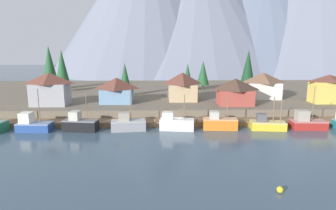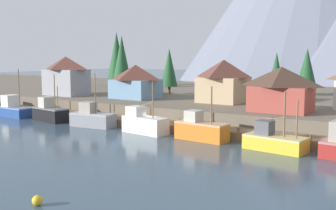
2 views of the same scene
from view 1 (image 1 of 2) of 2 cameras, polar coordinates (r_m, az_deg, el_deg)
ground_plane at (r=75.36m, az=0.73°, el=-0.72°), size 400.00×400.00×1.00m
dock at (r=57.61m, az=1.47°, el=-3.41°), size 80.00×4.00×1.60m
shoreline_bank at (r=86.84m, az=0.40°, el=2.02°), size 400.00×56.00×2.50m
mountain_central_peak at (r=192.13m, az=6.17°, el=17.72°), size 131.18×131.18×74.79m
mountain_east_peak at (r=193.65m, az=18.19°, el=15.90°), size 116.00×116.00×66.06m
mountain_far_ridge at (r=218.20m, az=26.51°, el=17.43°), size 166.33×166.33×86.62m
fishing_boat_blue at (r=58.54m, az=-24.99°, el=-3.51°), size 6.14×3.18×7.77m
fishing_boat_black at (r=55.65m, az=-16.91°, el=-3.56°), size 6.48×3.31×7.08m
fishing_boat_grey at (r=54.02m, az=-7.88°, el=-3.72°), size 6.50×3.26×7.47m
fishing_boat_white at (r=53.88m, az=1.55°, el=-3.58°), size 6.51×3.12×6.63m
fishing_boat_orange at (r=55.08m, az=10.06°, el=-3.45°), size 6.42×2.82×6.32m
fishing_boat_yellow at (r=57.26m, az=18.88°, el=-3.61°), size 6.54×3.51×6.19m
fishing_boat_red at (r=60.41m, az=25.60°, el=-3.13°), size 6.42×3.22×7.99m
house_blue at (r=68.19m, az=-10.00°, el=2.95°), size 7.54×6.68×5.80m
house_grey at (r=69.00m, az=-22.18°, el=3.00°), size 8.05×5.38×7.22m
house_red at (r=66.24m, az=13.07°, el=2.63°), size 7.85×5.54×5.87m
house_yellow at (r=76.36m, az=28.95°, el=2.84°), size 7.87×4.57×6.49m
house_tan at (r=70.42m, az=2.84°, el=3.74°), size 6.89×7.30×6.71m
house_white at (r=77.04m, az=18.11°, el=3.75°), size 7.94×6.96×6.48m
conifer_near_left at (r=87.02m, az=3.85°, el=5.84°), size 3.05×3.05×8.04m
conifer_near_right at (r=94.93m, az=-22.26°, el=7.33°), size 4.58×4.58×13.28m
conifer_mid_left at (r=89.94m, az=6.89°, el=6.27°), size 3.82×3.82×8.72m
conifer_mid_right at (r=89.48m, az=-20.08°, el=6.89°), size 4.16×4.16×12.08m
conifer_back_left at (r=76.99m, az=-8.45°, el=5.54°), size 3.18×3.18×8.79m
conifer_back_right at (r=95.77m, az=15.45°, el=7.40°), size 4.11×4.11×11.95m
channel_buoy at (r=33.76m, az=21.13°, el=-15.24°), size 0.70×0.70×0.70m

